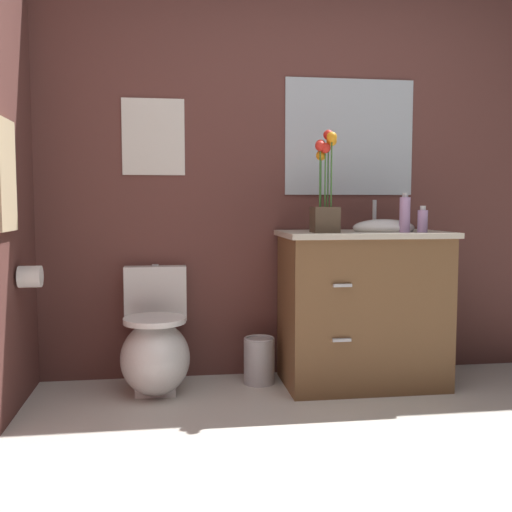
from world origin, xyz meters
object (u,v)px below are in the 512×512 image
Objects in this scene: toilet at (155,348)px; trash_bin at (259,360)px; toilet_paper_roll at (30,277)px; wall_mirror at (349,137)px; soap_bottle at (423,220)px; flower_vase at (325,196)px; vanity_cabinet at (363,306)px; hanging_towel at (5,175)px; lotion_bottle at (405,214)px; wall_poster at (153,137)px.

trash_bin is at bearing 6.39° from toilet.
wall_mirror is at bearing 14.51° from toilet_paper_roll.
trash_bin is (-0.88, 0.22, -0.82)m from soap_bottle.
flower_vase reaches higher than soap_bottle.
vanity_cabinet is 2.05× the size of hanging_towel.
lotion_bottle is (1.38, -0.15, 0.75)m from toilet.
toilet is 1.24× the size of flower_vase.
flower_vase is at bearing 176.91° from lotion_bottle.
toilet is 6.27× the size of toilet_paper_roll.
wall_mirror reaches higher than wall_poster.
trash_bin is at bearing 12.30° from toilet_paper_roll.
toilet is at bearing 29.68° from hanging_towel.
flower_vase reaches higher than trash_bin.
trash_bin is at bearing 19.50° from hanging_towel.
wall_mirror reaches higher than hanging_towel.
wall_poster is 0.85× the size of hanging_towel.
toilet is at bearing -173.61° from trash_bin.
vanity_cabinet is 1.33× the size of wall_mirror.
lotion_bottle reaches higher than toilet.
vanity_cabinet is 1.82m from toilet_paper_roll.
vanity_cabinet is 1.91× the size of flower_vase.
wall_mirror reaches higher than lotion_bottle.
soap_bottle is at bearing -55.05° from wall_mirror.
wall_mirror is 2.01m from toilet_paper_roll.
lotion_bottle reaches higher than trash_bin.
trash_bin is 1.45m from wall_mirror.
trash_bin is (0.59, 0.07, -0.11)m from toilet.
lotion_bottle reaches higher than soap_bottle.
wall_poster is 1.18m from wall_mirror.
soap_bottle is 1.22m from trash_bin.
wall_poster is at bearing 44.17° from hanging_towel.
wall_poster is (-1.48, 0.42, 0.48)m from soap_bottle.
wall_mirror reaches higher than flower_vase.
wall_mirror is (-0.20, 0.41, 0.46)m from lotion_bottle.
lotion_bottle is at bearing 6.49° from hanging_towel.
toilet_paper_roll is (-1.99, -0.05, -0.31)m from lotion_bottle.
hanging_towel is (-1.26, -0.45, 1.04)m from trash_bin.
lotion_bottle is 0.42× the size of hanging_towel.
lotion_bottle is 1.51m from wall_poster.
soap_bottle is 0.18× the size of wall_mirror.
flower_vase reaches higher than toilet_paper_roll.
trash_bin is 1.35m from toilet_paper_roll.
wall_poster is 1.08m from toilet_paper_roll.
flower_vase is 1.07× the size of hanging_towel.
vanity_cabinet is (1.18, -0.03, 0.21)m from toilet.
toilet_paper_roll is (0.06, 0.18, -0.50)m from hanging_towel.
lotion_bottle is (-0.10, 0.01, 0.04)m from soap_bottle.
toilet is 1.21m from hanging_towel.
vanity_cabinet is 9.71× the size of toilet_paper_roll.
toilet reaches higher than trash_bin.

